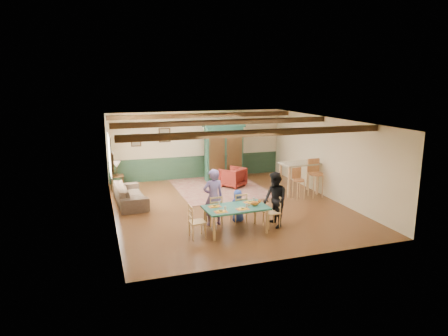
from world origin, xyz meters
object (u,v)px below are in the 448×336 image
object	(u,v)px
sofa	(130,194)
table_lamp	(117,168)
end_table	(118,183)
counter_table	(299,178)
dining_chair_end_right	(272,212)
person_child	(238,206)
cat	(255,203)
dining_table	(236,220)
person_man	(213,197)
dining_chair_far_right	(239,207)
bar_stool_left	(299,184)
bar_stool_right	(316,178)
dining_chair_far_left	(214,210)
person_woman	(275,200)
armchair	(233,177)
dining_chair_end_left	(197,221)
armoire	(224,153)

from	to	relation	value
sofa	table_lamp	distance (m)	1.88
end_table	counter_table	distance (m)	6.46
dining_chair_end_right	person_child	size ratio (longest dim) A/B	0.95
cat	table_lamp	world-z (taller)	table_lamp
dining_table	counter_table	xyz separation A→B (m)	(3.32, 2.75, 0.21)
person_child	counter_table	bearing A→B (deg)	-149.06
person_man	table_lamp	size ratio (longest dim) A/B	3.08
end_table	person_child	bearing A→B (deg)	-55.53
dining_chair_far_right	person_man	bearing A→B (deg)	-5.71
counter_table	bar_stool_left	xyz separation A→B (m)	(-0.32, -0.59, -0.03)
person_man	end_table	distance (m)	5.00
dining_chair_far_right	bar_stool_right	size ratio (longest dim) A/B	0.67
dining_chair_end_right	table_lamp	world-z (taller)	table_lamp
table_lamp	person_man	bearing A→B (deg)	-62.69
dining_table	person_child	distance (m)	0.82
dining_chair_far_left	counter_table	size ratio (longest dim) A/B	0.65
counter_table	sofa	bearing A→B (deg)	174.19
counter_table	dining_table	bearing A→B (deg)	-140.35
person_woman	bar_stool_left	bearing A→B (deg)	135.56
cat	armchair	world-z (taller)	cat
dining_table	dining_chair_end_right	size ratio (longest dim) A/B	1.89
person_woman	dining_chair_far_left	bearing A→B (deg)	-113.57
dining_table	end_table	world-z (taller)	dining_table
dining_table	dining_chair_far_left	world-z (taller)	dining_chair_far_left
dining_chair_end_left	bar_stool_right	distance (m)	5.25
dining_chair_end_left	counter_table	size ratio (longest dim) A/B	0.65
person_man	bar_stool_left	xyz separation A→B (m)	(3.40, 1.46, -0.27)
end_table	table_lamp	xyz separation A→B (m)	(0.00, 0.00, 0.53)
person_man	counter_table	bearing A→B (deg)	-154.11
sofa	dining_chair_far_left	bearing A→B (deg)	-146.56
dining_chair_far_right	sofa	world-z (taller)	dining_chair_far_right
person_child	armoire	distance (m)	4.73
person_man	sofa	bearing A→B (deg)	-55.70
dining_chair_far_right	counter_table	xyz separation A→B (m)	(2.99, 2.08, 0.12)
dining_chair_end_left	armoire	distance (m)	5.93
dining_chair_end_right	bar_stool_left	distance (m)	2.88
dining_chair_end_left	person_man	bearing A→B (deg)	-43.15
dining_table	table_lamp	bearing A→B (deg)	117.62
armoire	person_man	bearing A→B (deg)	-109.16
person_woman	table_lamp	bearing A→B (deg)	-145.92
dining_chair_end_left	sofa	distance (m)	3.65
end_table	bar_stool_right	distance (m)	7.00
dining_chair_end_left	person_child	xyz separation A→B (m)	(1.37, 0.80, 0.02)
person_child	bar_stool_left	size ratio (longest dim) A/B	0.88
armoire	sofa	world-z (taller)	armoire
cat	bar_stool_left	xyz separation A→B (m)	(2.50, 2.23, -0.25)
dining_chair_far_left	person_child	size ratio (longest dim) A/B	0.95
cat	bar_stool_right	xyz separation A→B (m)	(3.17, 2.29, -0.12)
dining_chair_end_left	person_woman	distance (m)	2.20
person_man	person_child	bearing A→B (deg)	-180.00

